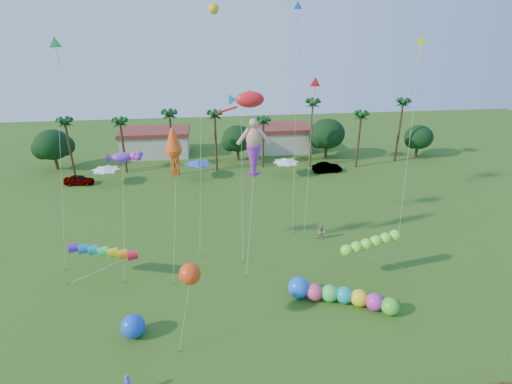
{
  "coord_description": "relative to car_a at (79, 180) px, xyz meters",
  "views": [
    {
      "loc": [
        -4.09,
        -23.53,
        23.89
      ],
      "look_at": [
        0.0,
        10.0,
        9.0
      ],
      "focal_mm": 28.0,
      "sensor_mm": 36.0,
      "label": 1
    }
  ],
  "objects": [
    {
      "name": "delta_kite_yellow",
      "position": [
        41.89,
        -19.79,
        20.43
      ],
      "size": [
        1.34,
        3.25,
        22.19
      ],
      "color": "#ECFF1A",
      "rests_on": "ground"
    },
    {
      "name": "orange_ball_kite",
      "position": [
        18.33,
        -34.32,
        5.15
      ],
      "size": [
        2.22,
        2.86,
        6.75
      ],
      "color": "#FF4314",
      "rests_on": "ground"
    },
    {
      "name": "delta_kite_green",
      "position": [
        6.76,
        -19.53,
        20.48
      ],
      "size": [
        2.5,
        4.54,
        22.24
      ],
      "color": "#2DC160",
      "rests_on": "ground"
    },
    {
      "name": "blue_ball",
      "position": [
        13.44,
        -33.92,
        0.23
      ],
      "size": [
        1.95,
        1.95,
        1.95
      ],
      "primitive_type": "sphere",
      "color": "blue",
      "rests_on": "ground"
    },
    {
      "name": "car_a",
      "position": [
        0.0,
        0.0,
        0.0
      ],
      "size": [
        4.53,
        2.12,
        1.5
      ],
      "primitive_type": "imported",
      "rotation": [
        0.0,
        0.0,
        1.49
      ],
      "color": "#4C4C54",
      "rests_on": "ground"
    },
    {
      "name": "spectator_b",
      "position": [
        32.68,
        -20.78,
        0.18
      ],
      "size": [
        1.12,
        1.02,
        1.87
      ],
      "primitive_type": "imported",
      "rotation": [
        0.0,
        0.0,
        -0.43
      ],
      "color": "gray",
      "rests_on": "ground"
    },
    {
      "name": "caterpillar_inflatable",
      "position": [
        31.13,
        -31.95,
        0.1
      ],
      "size": [
        9.5,
        5.4,
        2.02
      ],
      "rotation": [
        0.0,
        0.0,
        -0.4
      ],
      "color": "#EB3E65",
      "rests_on": "ground"
    },
    {
      "name": "buildings_row",
      "position": [
        21.27,
        13.49,
        1.25
      ],
      "size": [
        35.0,
        7.0,
        4.0
      ],
      "color": "beige",
      "rests_on": "ground"
    },
    {
      "name": "green_worm",
      "position": [
        32.83,
        -28.66,
        2.63
      ],
      "size": [
        10.22,
        2.08,
        4.07
      ],
      "color": "#78FB37",
      "rests_on": "ground"
    },
    {
      "name": "ground",
      "position": [
        24.36,
        -36.51,
        -0.75
      ],
      "size": [
        160.0,
        160.0,
        0.0
      ],
      "primitive_type": "plane",
      "color": "#285116",
      "rests_on": "ground"
    },
    {
      "name": "car_b",
      "position": [
        39.62,
        0.58,
        0.04
      ],
      "size": [
        4.92,
        2.07,
        1.58
      ],
      "primitive_type": "imported",
      "rotation": [
        0.0,
        0.0,
        1.65
      ],
      "color": "#4C4C54",
      "rests_on": "ground"
    },
    {
      "name": "rainbow_tube",
      "position": [
        10.82,
        -26.5,
        2.26
      ],
      "size": [
        8.22,
        2.01,
        3.47
      ],
      "color": "red",
      "rests_on": "ground"
    },
    {
      "name": "tree_line",
      "position": [
        27.93,
        7.49,
        3.53
      ],
      "size": [
        69.46,
        8.91,
        11.0
      ],
      "color": "#3A2819",
      "rests_on": "ground"
    },
    {
      "name": "merman_kite",
      "position": [
        24.59,
        -22.62,
        10.77
      ],
      "size": [
        2.62,
        5.46,
        14.45
      ],
      "color": "tan",
      "rests_on": "ground"
    },
    {
      "name": "delta_kite_red",
      "position": [
        32.15,
        -16.36,
        16.23
      ],
      "size": [
        1.94,
        3.58,
        17.86
      ],
      "color": "red",
      "rests_on": "ground"
    },
    {
      "name": "tent_row",
      "position": [
        18.36,
        -0.17,
        2.0
      ],
      "size": [
        31.0,
        4.0,
        0.6
      ],
      "color": "white",
      "rests_on": "ground"
    },
    {
      "name": "delta_kite_blue",
      "position": [
        30.32,
        -14.46,
        23.33
      ],
      "size": [
        1.18,
        4.8,
        25.41
      ],
      "color": "blue",
      "rests_on": "ground"
    },
    {
      "name": "fish_kite",
      "position": [
        24.67,
        -18.83,
        15.3
      ],
      "size": [
        4.65,
        6.83,
        16.99
      ],
      "color": "red",
      "rests_on": "ground"
    },
    {
      "name": "lobster_kite",
      "position": [
        12.01,
        -22.82,
        10.89
      ],
      "size": [
        3.73,
        5.18,
        12.3
      ],
      "color": "purple",
      "rests_on": "ground"
    },
    {
      "name": "squid_kite",
      "position": [
        16.97,
        -23.63,
        11.61
      ],
      "size": [
        1.76,
        4.67,
        14.63
      ],
      "color": "#FF4E14",
      "rests_on": "ground"
    }
  ]
}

